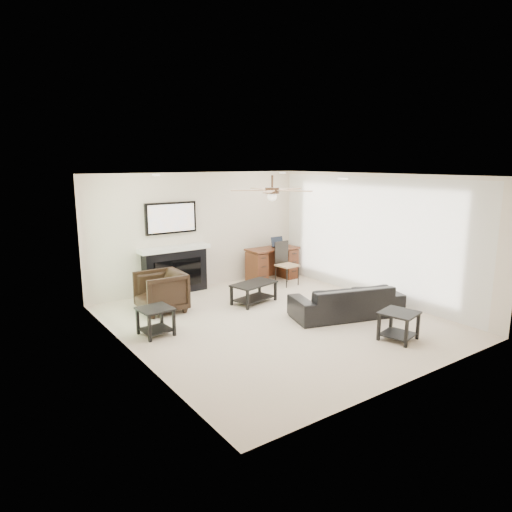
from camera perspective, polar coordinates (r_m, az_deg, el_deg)
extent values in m
plane|color=beige|center=(8.02, 2.35, -8.12)|extent=(5.50, 5.50, 0.00)
cube|color=white|center=(7.55, 2.51, 10.05)|extent=(5.00, 5.50, 0.04)
cube|color=beige|center=(9.98, -7.23, 3.15)|extent=(5.00, 0.04, 2.50)
cube|color=beige|center=(5.80, 19.20, -3.60)|extent=(5.00, 0.04, 2.50)
cube|color=beige|center=(6.51, -15.35, -1.75)|extent=(0.04, 5.50, 2.50)
cube|color=beige|center=(9.39, 14.64, 2.34)|extent=(0.04, 5.50, 2.50)
cube|color=silver|center=(9.42, 13.98, 2.27)|extent=(0.04, 5.10, 2.40)
cube|color=#93BC89|center=(8.00, -18.83, -0.96)|extent=(0.04, 1.80, 2.10)
cylinder|color=#382619|center=(7.64, 2.04, 8.19)|extent=(1.40, 1.40, 0.30)
imported|color=black|center=(8.33, 11.22, -5.49)|extent=(2.11, 1.31, 0.58)
imported|color=black|center=(8.58, -11.81, -4.39)|extent=(0.85, 0.83, 0.75)
cube|color=black|center=(8.95, -0.27, -4.63)|extent=(0.99, 0.69, 0.40)
cube|color=black|center=(7.47, 17.38, -8.34)|extent=(0.63, 0.63, 0.45)
cube|color=black|center=(7.50, -12.42, -7.99)|extent=(0.53, 0.53, 0.45)
cube|color=black|center=(9.59, -10.14, 0.93)|extent=(1.52, 0.34, 1.91)
cube|color=#3A180E|center=(10.64, 2.04, -1.00)|extent=(1.22, 0.56, 0.76)
cube|color=black|center=(10.19, 3.91, -0.98)|extent=(0.45, 0.47, 0.97)
cube|color=black|center=(10.64, 2.99, 1.72)|extent=(0.33, 0.24, 0.23)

